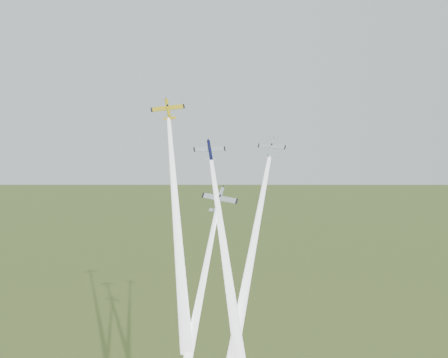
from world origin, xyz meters
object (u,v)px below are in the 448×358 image
Objects in this scene: plane_yellow at (168,109)px; plane_silver_right at (271,148)px; plane_silver_low at (219,200)px; plane_navy at (210,150)px.

plane_silver_right is (25.87, -5.75, -9.59)m from plane_yellow.
plane_silver_low is (12.69, -17.81, -21.02)m from plane_yellow.
plane_navy is 15.48m from plane_silver_right.
plane_silver_right is 21.21m from plane_silver_low.
plane_silver_right is at bearing 57.63° from plane_silver_low.
plane_silver_low is (2.03, -9.28, -10.86)m from plane_navy.
plane_yellow is 28.19m from plane_silver_right.
plane_silver_right is (15.22, 2.77, 0.56)m from plane_navy.
plane_silver_right is at bearing 0.66° from plane_navy.
plane_navy reaches higher than plane_silver_low.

